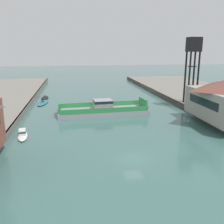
# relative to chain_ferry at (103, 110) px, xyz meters

# --- Properties ---
(ground_plane) EXTENTS (400.00, 400.00, 0.00)m
(ground_plane) POSITION_rel_chain_ferry_xyz_m (1.15, -25.10, -1.04)
(ground_plane) COLOR #3D6660
(chain_ferry) EXTENTS (21.05, 7.95, 3.38)m
(chain_ferry) POSITION_rel_chain_ferry_xyz_m (0.00, 0.00, 0.00)
(chain_ferry) COLOR #939399
(chain_ferry) RESTS_ON ground
(moored_boat_near_left) EXTENTS (3.39, 8.57, 0.88)m
(moored_boat_near_left) POSITION_rel_chain_ferry_xyz_m (-15.08, 14.37, -0.85)
(moored_boat_near_left) COLOR #237075
(moored_boat_near_left) RESTS_ON ground
(moored_boat_near_right) EXTENTS (2.43, 5.87, 1.22)m
(moored_boat_near_right) POSITION_rel_chain_ferry_xyz_m (-15.70, -13.29, -0.59)
(moored_boat_near_right) COLOR white
(moored_boat_near_right) RESTS_ON ground
(moored_boat_mid_left) EXTENTS (2.23, 6.00, 0.90)m
(moored_boat_mid_left) POSITION_rel_chain_ferry_xyz_m (-15.22, 21.88, -0.83)
(moored_boat_mid_left) COLOR black
(moored_boat_mid_left) RESTS_ON ground
(crane_tower) EXTENTS (2.95, 2.95, 16.12)m
(crane_tower) POSITION_rel_chain_ferry_xyz_m (22.59, 2.34, 12.72)
(crane_tower) COLOR black
(crane_tower) RESTS_ON quay_right
(bollard_left_aft) EXTENTS (0.32, 0.32, 0.71)m
(bollard_left_aft) POSITION_rel_chain_ferry_xyz_m (-18.57, -15.19, 0.77)
(bollard_left_aft) COLOR black
(bollard_left_aft) RESTS_ON quay_left
(bollard_right_aft) EXTENTS (0.32, 0.32, 0.71)m
(bollard_right_aft) POSITION_rel_chain_ferry_xyz_m (20.87, -15.40, 0.77)
(bollard_right_aft) COLOR black
(bollard_right_aft) RESTS_ON quay_right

